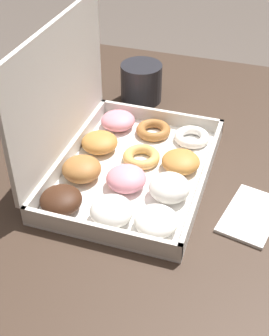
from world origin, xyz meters
name	(u,v)px	position (x,y,z in m)	size (l,w,h in m)	color
dining_table	(177,213)	(0.00, 0.00, 0.60)	(0.99, 0.83, 0.71)	#38281E
donut_box	(118,155)	(-0.05, 0.11, 0.76)	(0.36, 0.27, 0.27)	white
coffee_mug	(141,82)	(0.23, 0.15, 0.76)	(0.09, 0.09, 0.09)	#232328
paper_napkin	(251,215)	(-0.08, -0.14, 0.71)	(0.14, 0.10, 0.01)	white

